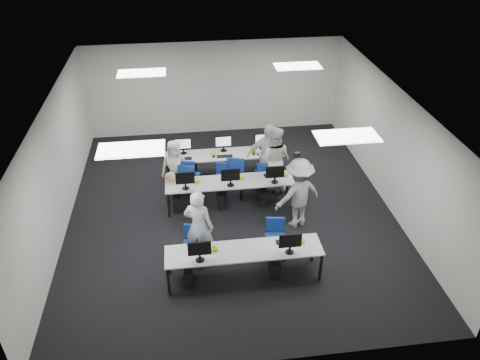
{
  "coord_description": "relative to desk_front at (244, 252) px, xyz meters",
  "views": [
    {
      "loc": [
        -1.01,
        -9.53,
        7.04
      ],
      "look_at": [
        0.21,
        -0.19,
        1.0
      ],
      "focal_mm": 35.0,
      "sensor_mm": 36.0,
      "label": 1
    }
  ],
  "objects": [
    {
      "name": "handbag",
      "position": [
        -1.45,
        2.79,
        0.18
      ],
      "size": [
        0.33,
        0.22,
        0.26
      ],
      "primitive_type": "ellipsoid",
      "rotation": [
        0.0,
        0.0,
        -0.08
      ],
      "color": "tan",
      "rests_on": "desk_mid"
    },
    {
      "name": "equipment_mid",
      "position": [
        -0.19,
        2.58,
        -0.32
      ],
      "size": [
        2.91,
        0.41,
        1.19
      ],
      "color": "white",
      "rests_on": "desk_mid"
    },
    {
      "name": "equipment_front",
      "position": [
        -0.19,
        -0.02,
        -0.32
      ],
      "size": [
        2.51,
        0.41,
        1.19
      ],
      "color": "#0D53B3",
      "rests_on": "desk_front"
    },
    {
      "name": "chair_4",
      "position": [
        1.07,
        3.26,
        -0.4
      ],
      "size": [
        0.51,
        0.54,
        0.89
      ],
      "rotation": [
        0.0,
        0.0,
        -0.17
      ],
      "color": "navy",
      "rests_on": "ground"
    },
    {
      "name": "photographer",
      "position": [
        1.5,
        1.61,
        0.22
      ],
      "size": [
        1.31,
        1.01,
        1.8
      ],
      "primitive_type": "imported",
      "rotation": [
        0.0,
        0.0,
        3.47
      ],
      "color": "gray",
      "rests_on": "ground"
    },
    {
      "name": "student_2",
      "position": [
        -1.34,
        3.48,
        0.06
      ],
      "size": [
        0.8,
        0.61,
        1.48
      ],
      "primitive_type": "imported",
      "rotation": [
        0.0,
        0.0,
        -0.21
      ],
      "color": "beige",
      "rests_on": "ground"
    },
    {
      "name": "equipment_back",
      "position": [
        0.19,
        4.02,
        -0.32
      ],
      "size": [
        2.91,
        0.41,
        1.19
      ],
      "color": "white",
      "rests_on": "desk_back"
    },
    {
      "name": "chair_7",
      "position": [
        0.98,
        3.33,
        -0.42
      ],
      "size": [
        0.45,
        0.48,
        0.84
      ],
      "rotation": [
        0.0,
        0.0,
        -0.09
      ],
      "color": "navy",
      "rests_on": "ground"
    },
    {
      "name": "chair_3",
      "position": [
        0.18,
        3.1,
        -0.37
      ],
      "size": [
        0.61,
        0.64,
        0.98
      ],
      "rotation": [
        0.0,
        0.0,
        -0.29
      ],
      "color": "navy",
      "rests_on": "ground"
    },
    {
      "name": "chair_1",
      "position": [
        0.77,
        0.6,
        -0.4
      ],
      "size": [
        0.5,
        0.53,
        0.89
      ],
      "rotation": [
        0.0,
        0.0,
        -0.14
      ],
      "color": "navy",
      "rests_on": "ground"
    },
    {
      "name": "chair_5",
      "position": [
        -0.99,
        3.36,
        -0.39
      ],
      "size": [
        0.6,
        0.62,
        0.92
      ],
      "rotation": [
        0.0,
        0.0,
        -0.37
      ],
      "color": "navy",
      "rests_on": "ground"
    },
    {
      "name": "student_1",
      "position": [
        1.24,
        3.3,
        0.21
      ],
      "size": [
        1.04,
        0.92,
        1.79
      ],
      "primitive_type": "imported",
      "rotation": [
        0.0,
        0.0,
        2.81
      ],
      "color": "beige",
      "rests_on": "ground"
    },
    {
      "name": "dslr_camera",
      "position": [
        1.44,
        1.78,
        1.18
      ],
      "size": [
        0.19,
        0.22,
        0.1
      ],
      "primitive_type": "cube",
      "rotation": [
        0.0,
        0.0,
        3.47
      ],
      "color": "black",
      "rests_on": "photographer"
    },
    {
      "name": "chair_2",
      "position": [
        -1.09,
        3.1,
        -0.37
      ],
      "size": [
        0.56,
        0.6,
        0.98
      ],
      "rotation": [
        0.0,
        0.0,
        -0.17
      ],
      "color": "navy",
      "rests_on": "ground"
    },
    {
      "name": "chair_6",
      "position": [
        -0.07,
        3.56,
        -0.42
      ],
      "size": [
        0.51,
        0.53,
        0.82
      ],
      "rotation": [
        0.0,
        0.0,
        -0.29
      ],
      "color": "navy",
      "rests_on": "ground"
    },
    {
      "name": "desk_mid",
      "position": [
        0.0,
        2.6,
        0.0
      ],
      "size": [
        3.2,
        0.7,
        0.73
      ],
      "color": "silver",
      "rests_on": "ground"
    },
    {
      "name": "ceiling_panels",
      "position": [
        0.0,
        2.4,
        2.3
      ],
      "size": [
        5.2,
        4.6,
        0.02
      ],
      "color": "white",
      "rests_on": "room"
    },
    {
      "name": "student_3",
      "position": [
        1.08,
        3.31,
        0.26
      ],
      "size": [
        1.16,
        0.65,
        1.88
      ],
      "primitive_type": "imported",
      "rotation": [
        0.0,
        0.0,
        -0.18
      ],
      "color": "beige",
      "rests_on": "ground"
    },
    {
      "name": "student_0",
      "position": [
        -0.87,
        0.7,
        0.2
      ],
      "size": [
        0.76,
        0.64,
        1.77
      ],
      "primitive_type": "imported",
      "rotation": [
        0.0,
        0.0,
        2.75
      ],
      "color": "beige",
      "rests_on": "ground"
    },
    {
      "name": "room",
      "position": [
        0.0,
        2.4,
        0.82
      ],
      "size": [
        9.0,
        9.02,
        3.0
      ],
      "color": "black",
      "rests_on": "ground"
    },
    {
      "name": "desk_back",
      "position": [
        0.0,
        4.0,
        0.0
      ],
      "size": [
        3.2,
        0.7,
        0.73
      ],
      "color": "silver",
      "rests_on": "ground"
    },
    {
      "name": "chair_0",
      "position": [
        -1.02,
        0.59,
        -0.4
      ],
      "size": [
        0.52,
        0.55,
        0.89
      ],
      "rotation": [
        0.0,
        0.0,
        -0.19
      ],
      "color": "navy",
      "rests_on": "ground"
    },
    {
      "name": "desk_front",
      "position": [
        0.0,
        0.0,
        0.0
      ],
      "size": [
        3.2,
        0.7,
        0.73
      ],
      "color": "silver",
      "rests_on": "ground"
    }
  ]
}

